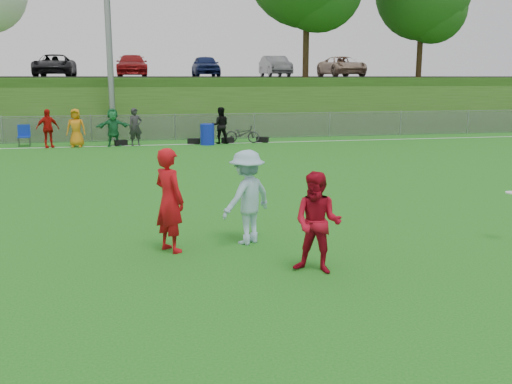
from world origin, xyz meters
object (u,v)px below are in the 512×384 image
object	(u,v)px
player_red_center	(318,223)
recycling_bin	(207,134)
player_blue	(247,197)
frisbee	(512,193)
bicycle	(242,134)
player_red_left	(169,200)

from	to	relation	value
player_red_center	recycling_bin	world-z (taller)	player_red_center
player_blue	frisbee	distance (m)	4.99
player_blue	recycling_bin	world-z (taller)	player_blue
frisbee	recycling_bin	bearing A→B (deg)	102.42
player_red_center	bicycle	size ratio (longest dim) A/B	1.00
player_red_center	frisbee	xyz separation A→B (m)	(4.13, 0.94, 0.13)
player_blue	bicycle	distance (m)	16.68
player_blue	player_red_center	bearing A→B (deg)	77.72
frisbee	player_red_center	bearing A→B (deg)	-167.14
bicycle	frisbee	bearing A→B (deg)	-150.73
player_red_center	frisbee	bearing A→B (deg)	45.15
recycling_bin	player_blue	bearing A→B (deg)	-94.36
player_blue	recycling_bin	xyz separation A→B (m)	(1.21, 15.90, -0.40)
player_red_center	player_red_left	bearing A→B (deg)	176.03
player_blue	player_red_left	bearing A→B (deg)	-27.27
player_red_left	recycling_bin	world-z (taller)	player_red_left
player_blue	recycling_bin	bearing A→B (deg)	-129.71
recycling_bin	bicycle	size ratio (longest dim) A/B	0.59
player_blue	bicycle	bearing A→B (deg)	-135.54
player_red_left	player_blue	xyz separation A→B (m)	(1.44, 0.20, -0.05)
player_blue	bicycle	size ratio (longest dim) A/B	1.09
player_blue	bicycle	world-z (taller)	player_blue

